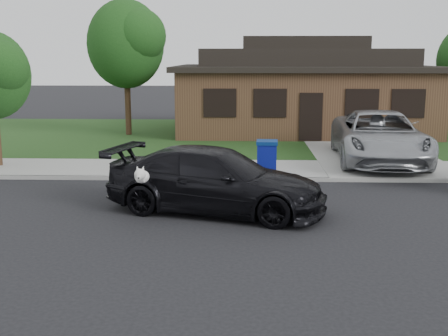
{
  "coord_description": "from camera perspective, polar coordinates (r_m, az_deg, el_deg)",
  "views": [
    {
      "loc": [
        1.07,
        -13.74,
        3.88
      ],
      "look_at": [
        0.57,
        0.07,
        1.1
      ],
      "focal_mm": 45.0,
      "sensor_mm": 36.0,
      "label": 1
    }
  ],
  "objects": [
    {
      "name": "ground",
      "position": [
        14.31,
        -2.31,
        -4.36
      ],
      "size": [
        120.0,
        120.0,
        0.0
      ],
      "primitive_type": "plane",
      "color": "black",
      "rests_on": "ground"
    },
    {
      "name": "house",
      "position": [
        28.93,
        7.94,
        7.8
      ],
      "size": [
        12.6,
        8.6,
        4.65
      ],
      "color": "#422B1C",
      "rests_on": "ground"
    },
    {
      "name": "curb",
      "position": [
        17.69,
        -1.46,
        -1.1
      ],
      "size": [
        60.0,
        0.12,
        0.12
      ],
      "primitive_type": "cube",
      "color": "gray",
      "rests_on": "ground"
    },
    {
      "name": "lawn",
      "position": [
        27.03,
        -0.23,
        3.26
      ],
      "size": [
        60.0,
        13.0,
        0.13
      ],
      "primitive_type": "cube",
      "color": "#193814",
      "rests_on": "ground"
    },
    {
      "name": "minivan",
      "position": [
        20.79,
        15.48,
        3.1
      ],
      "size": [
        3.44,
        6.65,
        1.79
      ],
      "primitive_type": "imported",
      "rotation": [
        0.0,
        0.0,
        -0.07
      ],
      "color": "#A2A4A9",
      "rests_on": "driveway"
    },
    {
      "name": "sedan",
      "position": [
        14.07,
        -0.85,
        -1.25
      ],
      "size": [
        5.95,
        3.72,
        1.61
      ],
      "rotation": [
        0.0,
        0.0,
        1.29
      ],
      "color": "black",
      "rests_on": "ground"
    },
    {
      "name": "sidewalk",
      "position": [
        19.15,
        -1.18,
        -0.14
      ],
      "size": [
        60.0,
        3.0,
        0.12
      ],
      "primitive_type": "cube",
      "color": "gray",
      "rests_on": "ground"
    },
    {
      "name": "tree_0",
      "position": [
        27.16,
        -9.65,
        12.48
      ],
      "size": [
        3.78,
        3.6,
        6.34
      ],
      "color": "#332114",
      "rests_on": "ground"
    },
    {
      "name": "recycling_bin",
      "position": [
        17.94,
        4.37,
        1.06
      ],
      "size": [
        0.69,
        0.73,
        1.11
      ],
      "rotation": [
        0.0,
        0.0,
        -0.05
      ],
      "color": "navy",
      "rests_on": "sidewalk"
    },
    {
      "name": "driveway",
      "position": [
        24.54,
        13.63,
        2.12
      ],
      "size": [
        4.5,
        13.0,
        0.14
      ],
      "primitive_type": "cube",
      "color": "gray",
      "rests_on": "ground"
    }
  ]
}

